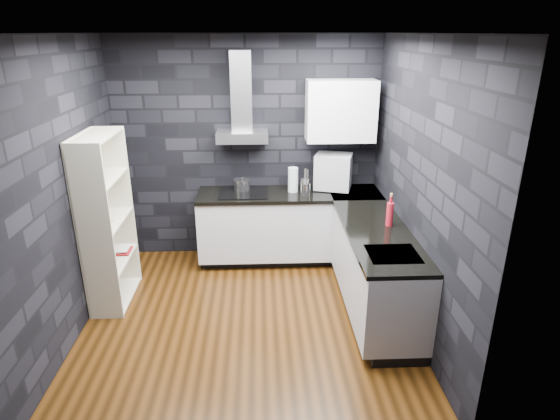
{
  "coord_description": "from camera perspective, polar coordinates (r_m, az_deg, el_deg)",
  "views": [
    {
      "loc": [
        0.15,
        -4.02,
        2.71
      ],
      "look_at": [
        0.35,
        0.45,
        1.0
      ],
      "focal_mm": 30.0,
      "sensor_mm": 36.0,
      "label": 1
    }
  ],
  "objects": [
    {
      "name": "appliance_garage",
      "position": [
        5.73,
        6.5,
        4.71
      ],
      "size": [
        0.5,
        0.44,
        0.42
      ],
      "primitive_type": "cube",
      "rotation": [
        0.0,
        0.0,
        -0.29
      ],
      "color": "#B5B8BC",
      "rests_on": "counter_back_top"
    },
    {
      "name": "sink_rim",
      "position": [
        4.21,
        13.61,
        -5.27
      ],
      "size": [
        0.44,
        0.4,
        0.01
      ],
      "primitive_type": "cube",
      "color": "#AFAFB4",
      "rests_on": "counter_right_top"
    },
    {
      "name": "counter_back_top",
      "position": [
        5.63,
        1.15,
        1.93
      ],
      "size": [
        2.2,
        0.62,
        0.04
      ],
      "primitive_type": "cube",
      "color": "black",
      "rests_on": "counter_back_cab"
    },
    {
      "name": "utensil_crock",
      "position": [
        5.54,
        3.14,
        2.57
      ],
      "size": [
        0.11,
        0.11,
        0.14
      ],
      "primitive_type": "cylinder",
      "rotation": [
        0.0,
        0.0,
        0.05
      ],
      "color": "#B8B9BD",
      "rests_on": "counter_back_top"
    },
    {
      "name": "upper_cabinet",
      "position": [
        5.6,
        7.41,
        11.9
      ],
      "size": [
        0.8,
        0.35,
        0.7
      ],
      "primitive_type": "cube",
      "color": "white",
      "rests_on": "wall_back"
    },
    {
      "name": "hood_body",
      "position": [
        5.58,
        -4.61,
        8.94
      ],
      "size": [
        0.6,
        0.34,
        0.12
      ],
      "primitive_type": "cube",
      "color": "#AFAFB4",
      "rests_on": "wall_back"
    },
    {
      "name": "wall_right",
      "position": [
        4.49,
        16.74,
        2.38
      ],
      "size": [
        0.05,
        3.2,
        2.7
      ],
      "primitive_type": "cube",
      "color": "black",
      "rests_on": "ground"
    },
    {
      "name": "storage_jar",
      "position": [
        5.71,
        3.03,
        3.02
      ],
      "size": [
        0.11,
        0.11,
        0.12
      ],
      "primitive_type": "cylinder",
      "rotation": [
        0.0,
        0.0,
        0.14
      ],
      "color": "tan",
      "rests_on": "counter_back_top"
    },
    {
      "name": "hood_chimney",
      "position": [
        5.56,
        -4.75,
        14.23
      ],
      "size": [
        0.24,
        0.2,
        0.9
      ],
      "primitive_type": "cube",
      "color": "#AFAFB4",
      "rests_on": "hood_body"
    },
    {
      "name": "book_red",
      "position": [
        5.38,
        -19.52,
        -3.79
      ],
      "size": [
        0.17,
        0.03,
        0.23
      ],
      "primitive_type": "imported",
      "rotation": [
        0.0,
        0.0,
        0.02
      ],
      "color": "maroon",
      "rests_on": "bookshelf"
    },
    {
      "name": "glass_vase",
      "position": [
        5.62,
        1.59,
        3.7
      ],
      "size": [
        0.12,
        0.12,
        0.3
      ],
      "primitive_type": "cylinder",
      "rotation": [
        0.0,
        0.0,
        -0.01
      ],
      "color": "white",
      "rests_on": "counter_back_top"
    },
    {
      "name": "counter_back_cab",
      "position": [
        5.78,
        1.11,
        -1.79
      ],
      "size": [
        2.2,
        0.6,
        0.76
      ],
      "primitive_type": "cube",
      "color": "silver",
      "rests_on": "ground"
    },
    {
      "name": "wall_left",
      "position": [
        4.6,
        -25.12,
        1.68
      ],
      "size": [
        0.05,
        3.2,
        2.7
      ],
      "primitive_type": "cube",
      "color": "black",
      "rests_on": "ground"
    },
    {
      "name": "toekick_back",
      "position": [
        6.0,
        1.06,
        -5.43
      ],
      "size": [
        2.18,
        0.5,
        0.1
      ],
      "primitive_type": "cube",
      "color": "black",
      "rests_on": "ground"
    },
    {
      "name": "book_second",
      "position": [
        5.38,
        -19.58,
        -3.53
      ],
      "size": [
        0.15,
        0.02,
        0.21
      ],
      "primitive_type": "imported",
      "rotation": [
        0.0,
        0.0,
        0.01
      ],
      "color": "#B2B2B2",
      "rests_on": "bookshelf"
    },
    {
      "name": "ceiling",
      "position": [
        4.03,
        -5.02,
        20.69
      ],
      "size": [
        3.2,
        3.2,
        0.0
      ],
      "primitive_type": "plane",
      "rotation": [
        3.14,
        0.0,
        0.0
      ],
      "color": "silver"
    },
    {
      "name": "cooktop",
      "position": [
        5.62,
        -4.46,
        2.13
      ],
      "size": [
        0.58,
        0.5,
        0.01
      ],
      "primitive_type": "cube",
      "color": "black",
      "rests_on": "counter_back_top"
    },
    {
      "name": "wall_back",
      "position": [
        5.81,
        -4.0,
        7.32
      ],
      "size": [
        3.2,
        0.05,
        2.7
      ],
      "primitive_type": "cube",
      "color": "black",
      "rests_on": "ground"
    },
    {
      "name": "pot",
      "position": [
        5.7,
        -4.64,
        3.05
      ],
      "size": [
        0.25,
        0.25,
        0.11
      ],
      "primitive_type": "cylinder",
      "rotation": [
        0.0,
        0.0,
        0.34
      ],
      "color": "#B8B9BD",
      "rests_on": "cooktop"
    },
    {
      "name": "ground",
      "position": [
        4.85,
        -4.0,
        -13.1
      ],
      "size": [
        3.2,
        3.2,
        0.0
      ],
      "primitive_type": "plane",
      "color": "#41230B"
    },
    {
      "name": "toekick_right",
      "position": [
        5.05,
        11.71,
        -11.39
      ],
      "size": [
        0.5,
        1.78,
        0.1
      ],
      "primitive_type": "cube",
      "color": "black",
      "rests_on": "ground"
    },
    {
      "name": "counter_right_top",
      "position": [
        4.65,
        11.85,
        -2.74
      ],
      "size": [
        0.62,
        1.8,
        0.04
      ],
      "primitive_type": "cube",
      "color": "black",
      "rests_on": "counter_right_cab"
    },
    {
      "name": "wall_front",
      "position": [
        2.76,
        -5.42,
        -8.72
      ],
      "size": [
        3.2,
        0.05,
        2.7
      ],
      "primitive_type": "cube",
      "color": "black",
      "rests_on": "ground"
    },
    {
      "name": "counter_corner_top",
      "position": [
        5.74,
        9.14,
        2.06
      ],
      "size": [
        0.62,
        0.62,
        0.04
      ],
      "primitive_type": "cube",
      "color": "black",
      "rests_on": "counter_right_cab"
    },
    {
      "name": "red_bottle",
      "position": [
        4.75,
        13.23,
        -0.51
      ],
      "size": [
        0.07,
        0.07,
        0.24
      ],
      "primitive_type": "cylinder",
      "rotation": [
        0.0,
        0.0,
        -0.05
      ],
      "color": "#A61825",
      "rests_on": "counter_right_top"
    },
    {
      "name": "fruit_bowl",
      "position": [
        5.03,
        -20.57,
        -1.13
      ],
      "size": [
        0.24,
        0.24,
        0.05
      ],
      "primitive_type": "imported",
      "rotation": [
        0.0,
        0.0,
        -0.15
      ],
      "color": "white",
      "rests_on": "bookshelf"
    },
    {
      "name": "counter_right_cab",
      "position": [
        4.83,
        11.62,
        -7.09
      ],
      "size": [
        0.6,
        1.8,
        0.76
      ],
      "primitive_type": "cube",
      "color": "silver",
      "rests_on": "ground"
    },
    {
      "name": "bookshelf",
      "position": [
        5.09,
        -20.35,
        -1.3
      ],
      "size": [
        0.42,
        0.83,
        1.8
      ],
      "primitive_type": "cube",
      "rotation": [
        0.0,
        0.0,
        -0.11
      ],
      "color": "beige",
      "rests_on": "ground"
    }
  ]
}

